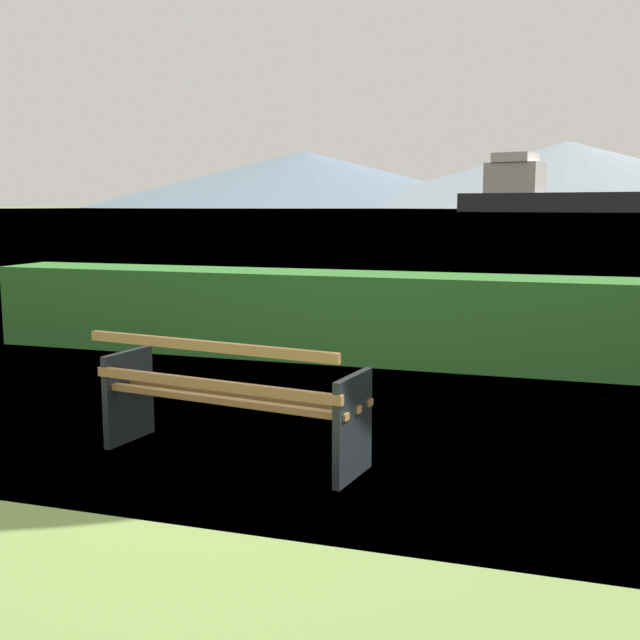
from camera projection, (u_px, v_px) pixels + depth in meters
The scene contains 6 objects.
ground_plane at pixel (235, 457), 5.35m from camera, with size 1400.00×1400.00×0.00m, color olive.
water_surface at pixel (562, 210), 296.37m from camera, with size 620.00×620.00×0.00m, color #7A99A8.
park_bench at pixel (229, 398), 5.23m from camera, with size 1.95×0.84×0.87m.
hedge_row at pixel (364, 317), 8.67m from camera, with size 9.13×0.88×0.98m, color #2D6B28.
cargo_ship_large at pixel (587, 195), 193.02m from camera, with size 77.56×31.49×15.34m.
distant_hills at pixel (547, 174), 541.77m from camera, with size 721.29×346.07×56.37m.
Camera 1 is at (2.13, -4.73, 1.73)m, focal length 43.23 mm.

